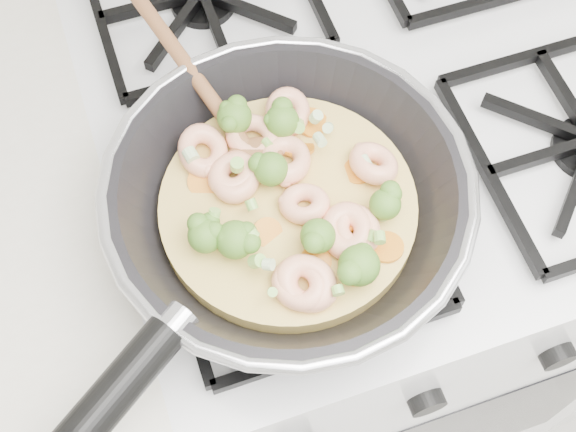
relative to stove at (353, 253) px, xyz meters
name	(u,v)px	position (x,y,z in m)	size (l,w,h in m)	color
stove	(353,253)	(0.00, 0.00, 0.00)	(0.60, 0.60, 0.92)	white
skillet	(284,203)	(-0.16, -0.14, 0.50)	(0.44, 0.52, 0.10)	black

